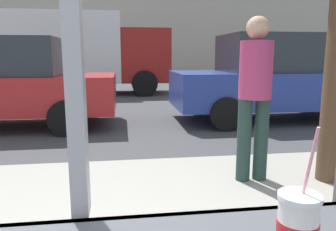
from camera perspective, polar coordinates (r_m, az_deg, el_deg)
name	(u,v)px	position (r m, az deg, el deg)	size (l,w,h in m)	color
ground_plane	(118,108)	(9.00, -8.70, 1.26)	(60.00, 60.00, 0.00)	#424244
sidewalk_strip	(109,223)	(2.83, -10.21, -17.89)	(16.00, 2.80, 0.14)	#9E998E
building_facade_far	(119,38)	(20.32, -8.53, 13.17)	(28.00, 1.20, 4.90)	#A89E8E
soda_cup_left	(297,229)	(0.83, 21.53, -17.91)	(0.09, 0.09, 0.33)	silver
parked_car_red	(0,83)	(7.20, -27.13, 5.06)	(4.43, 2.04, 1.74)	red
parked_car_blue	(275,78)	(7.56, 18.06, 6.18)	(4.39, 2.01, 1.85)	#283D93
box_truck	(69,51)	(12.65, -16.73, 10.73)	(6.92, 2.44, 2.88)	silver
pedestrian	(255,89)	(3.35, 14.85, 4.45)	(0.32, 0.32, 1.63)	#253B36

